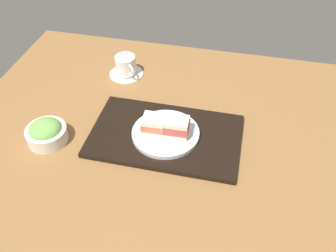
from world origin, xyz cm
name	(u,v)px	position (x,y,z in cm)	size (l,w,h in cm)	color
ground_plane	(179,134)	(0.00, 0.00, -1.50)	(140.00, 100.00, 3.00)	brown
serving_tray	(166,136)	(-3.52, -3.87, 0.80)	(45.45, 27.63, 1.59)	black
sandwich_plate	(166,133)	(-3.39, -4.26, 2.25)	(20.51, 20.51, 1.31)	silver
sandwich_near	(154,124)	(-6.79, -4.26, 5.43)	(7.44, 6.27, 5.05)	#EFE5C1
sandwich_far	(177,127)	(0.00, -4.26, 5.65)	(7.47, 5.92, 5.49)	beige
salad_bowl	(46,132)	(-38.22, -12.75, 3.17)	(12.28, 12.28, 7.11)	silver
coffee_cup	(126,67)	(-25.39, 25.62, 3.43)	(12.49, 12.49, 7.60)	white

